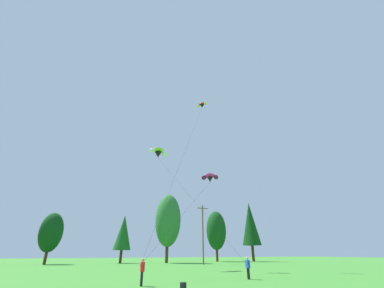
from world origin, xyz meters
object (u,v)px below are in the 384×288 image
utility_pole (203,232)px  parafoil_kite_far_magenta (210,177)px  kite_flyer_near (142,269)px  backpack (183,286)px  parafoil_kite_mid_lime_white (158,152)px  parafoil_kite_high_red_yellow (202,105)px  kite_flyer_mid (248,266)px

utility_pole → parafoil_kite_far_magenta: parafoil_kite_far_magenta is taller
kite_flyer_near → backpack: kite_flyer_near is taller
kite_flyer_near → parafoil_kite_mid_lime_white: size_ratio=0.10×
kite_flyer_near → parafoil_kite_high_red_yellow: (11.01, 13.84, 24.00)m
kite_flyer_near → backpack: 3.42m
kite_flyer_mid → utility_pole: bearing=73.3°
utility_pole → kite_flyer_mid: 28.11m
backpack → parafoil_kite_high_red_yellow: bearing=27.6°
kite_flyer_mid → parafoil_kite_high_red_yellow: bearing=81.5°
kite_flyer_near → backpack: (1.95, -2.70, -0.79)m
kite_flyer_near → kite_flyer_mid: bearing=7.2°
utility_pole → backpack: 34.39m
parafoil_kite_mid_lime_white → backpack: bearing=-98.3°
utility_pole → backpack: utility_pole is taller
parafoil_kite_mid_lime_white → parafoil_kite_far_magenta: bearing=-48.8°
backpack → utility_pole: bearing=29.9°
kite_flyer_near → parafoil_kite_high_red_yellow: bearing=51.5°
kite_flyer_mid → parafoil_kite_high_red_yellow: 27.21m
utility_pole → kite_flyer_near: (-17.08, -27.69, -4.70)m
parafoil_kite_mid_lime_white → parafoil_kite_far_magenta: parafoil_kite_mid_lime_white is taller
kite_flyer_mid → parafoil_kite_mid_lime_white: size_ratio=0.10×
utility_pole → parafoil_kite_far_magenta: (-6.31, -16.55, 5.83)m
utility_pole → parafoil_kite_high_red_yellow: size_ratio=0.45×
parafoil_kite_mid_lime_white → kite_flyer_mid: bearing=-75.9°
kite_flyer_near → kite_flyer_mid: size_ratio=1.00×
parafoil_kite_mid_lime_white → parafoil_kite_high_red_yellow: bearing=-33.2°
kite_flyer_near → parafoil_kite_high_red_yellow: 29.81m
parafoil_kite_mid_lime_white → backpack: parafoil_kite_mid_lime_white is taller
parafoil_kite_high_red_yellow → kite_flyer_near: bearing=-128.5°
utility_pole → kite_flyer_mid: size_ratio=6.41×
parafoil_kite_mid_lime_white → parafoil_kite_far_magenta: (5.84, -6.68, -5.36)m
parafoil_kite_high_red_yellow → backpack: 31.14m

